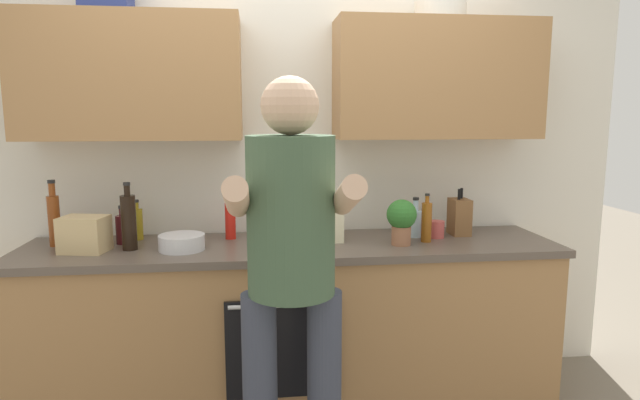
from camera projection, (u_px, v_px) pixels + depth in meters
name	position (u px, v px, depth m)	size (l,w,h in m)	color
ground_plane	(294.00, 400.00, 2.99)	(12.00, 12.00, 0.00)	#756B5B
back_wall_unit	(288.00, 130.00, 3.03)	(4.00, 0.38, 2.50)	silver
counter	(293.00, 324.00, 2.92)	(2.84, 0.67, 0.90)	#A37547
person_standing	(291.00, 260.00, 2.07)	(0.49, 0.45, 1.72)	#383D4C
bottle_syrup	(427.00, 221.00, 2.88)	(0.06, 0.06, 0.26)	#8C4C14
bottle_hotsauce	(230.00, 219.00, 2.95)	(0.06, 0.06, 0.26)	red
bottle_oil	(137.00, 223.00, 2.94)	(0.06, 0.06, 0.22)	olive
bottle_water	(415.00, 222.00, 3.01)	(0.07, 0.07, 0.23)	silver
bottle_wine	(123.00, 228.00, 2.85)	(0.07, 0.07, 0.21)	#471419
bottle_vinegar	(54.00, 218.00, 2.78)	(0.06, 0.06, 0.35)	brown
bottle_soy	(129.00, 221.00, 2.70)	(0.07, 0.07, 0.35)	black
cup_ceramic	(436.00, 229.00, 2.99)	(0.09, 0.09, 0.09)	#BF4C47
cup_tea	(266.00, 234.00, 2.87)	(0.07, 0.07, 0.09)	#33598C
mixing_bowl	(182.00, 242.00, 2.72)	(0.23, 0.23, 0.08)	silver
knife_block	(459.00, 217.00, 3.06)	(0.10, 0.14, 0.27)	brown
potted_herb	(402.00, 219.00, 2.81)	(0.16, 0.16, 0.24)	#9E6647
grocery_bag_rice	(325.00, 223.00, 2.92)	(0.19, 0.18, 0.20)	beige
grocery_bag_bread	(84.00, 234.00, 2.67)	(0.22, 0.16, 0.18)	tan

